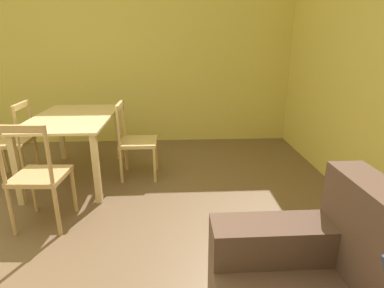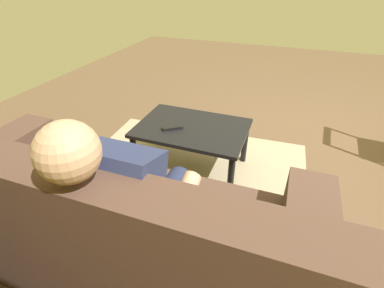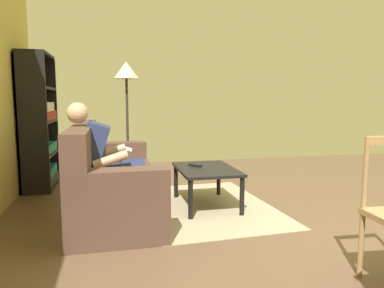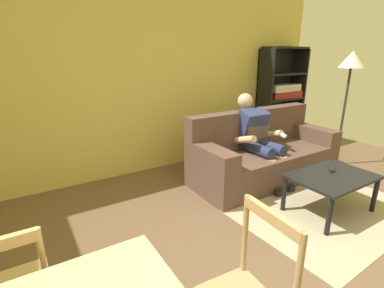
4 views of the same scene
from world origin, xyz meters
name	(u,v)px [view 4 (image 4 of 4)]	position (x,y,z in m)	size (l,w,h in m)	color
wall_back	(141,77)	(0.00, 3.01, 1.38)	(6.41, 0.12, 2.76)	#DBC660
couch	(262,155)	(1.28, 1.83, 0.34)	(2.13, 0.86, 0.94)	brown
person_lounging	(257,137)	(1.17, 1.85, 0.61)	(0.59, 0.96, 1.17)	navy
coffee_table	(332,180)	(1.25, 0.76, 0.38)	(0.91, 0.63, 0.44)	black
tv_remote	(332,169)	(1.38, 0.85, 0.45)	(0.05, 0.17, 0.02)	black
bookshelf	(280,107)	(2.61, 2.76, 0.75)	(0.90, 0.36, 1.81)	black
area_rug	(327,210)	(1.25, 0.76, 0.00)	(2.00, 1.40, 0.01)	tan
floor_lamp	(350,70)	(2.66, 1.56, 1.46)	(0.36, 0.36, 1.73)	black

